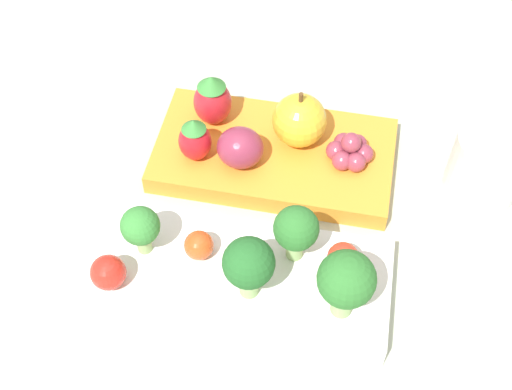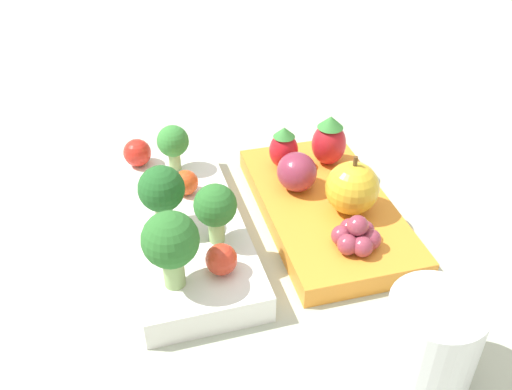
# 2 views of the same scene
# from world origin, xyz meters

# --- Properties ---
(ground_plane) EXTENTS (4.00, 4.00, 0.00)m
(ground_plane) POSITION_xyz_m (0.00, 0.00, 0.00)
(ground_plane) COLOR #ADB7A3
(bento_box_savoury) EXTENTS (0.23, 0.10, 0.02)m
(bento_box_savoury) POSITION_xyz_m (0.01, 0.06, 0.01)
(bento_box_savoury) COLOR white
(bento_box_savoury) RESTS_ON ground_plane
(bento_box_fruit) EXTENTS (0.21, 0.12, 0.02)m
(bento_box_fruit) POSITION_xyz_m (0.00, -0.07, 0.01)
(bento_box_fruit) COLOR orange
(bento_box_fruit) RESTS_ON ground_plane
(broccoli_floret_0) EXTENTS (0.03, 0.03, 0.05)m
(broccoli_floret_0) POSITION_xyz_m (0.08, 0.05, 0.05)
(broccoli_floret_0) COLOR #93B770
(broccoli_floret_0) RESTS_ON bento_box_savoury
(broccoli_floret_1) EXTENTS (0.04, 0.04, 0.06)m
(broccoli_floret_1) POSITION_xyz_m (0.00, 0.08, 0.06)
(broccoli_floret_1) COLOR #93B770
(broccoli_floret_1) RESTS_ON bento_box_savoury
(broccoli_floret_2) EXTENTS (0.03, 0.03, 0.05)m
(broccoli_floret_2) POSITION_xyz_m (-0.03, 0.04, 0.06)
(broccoli_floret_2) COLOR #93B770
(broccoli_floret_2) RESTS_ON bento_box_savoury
(broccoli_floret_3) EXTENTS (0.04, 0.04, 0.06)m
(broccoli_floret_3) POSITION_xyz_m (-0.07, 0.08, 0.06)
(broccoli_floret_3) COLOR #93B770
(broccoli_floret_3) RESTS_ON bento_box_savoury
(cherry_tomato_0) EXTENTS (0.02, 0.02, 0.02)m
(cherry_tomato_0) POSITION_xyz_m (0.04, 0.05, 0.04)
(cherry_tomato_0) COLOR #DB4C1E
(cherry_tomato_0) RESTS_ON bento_box_savoury
(cherry_tomato_1) EXTENTS (0.02, 0.02, 0.02)m
(cherry_tomato_1) POSITION_xyz_m (-0.07, 0.05, 0.04)
(cherry_tomato_1) COLOR red
(cherry_tomato_1) RESTS_ON bento_box_savoury
(cherry_tomato_2) EXTENTS (0.03, 0.03, 0.03)m
(cherry_tomato_2) POSITION_xyz_m (0.10, 0.08, 0.04)
(cherry_tomato_2) COLOR red
(cherry_tomato_2) RESTS_ON bento_box_savoury
(apple) EXTENTS (0.05, 0.05, 0.05)m
(apple) POSITION_xyz_m (-0.02, -0.08, 0.04)
(apple) COLOR gold
(apple) RESTS_ON bento_box_fruit
(strawberry_0) EXTENTS (0.03, 0.03, 0.04)m
(strawberry_0) POSITION_xyz_m (0.06, -0.05, 0.04)
(strawberry_0) COLOR red
(strawberry_0) RESTS_ON bento_box_fruit
(strawberry_1) EXTENTS (0.03, 0.03, 0.05)m
(strawberry_1) POSITION_xyz_m (0.06, -0.09, 0.04)
(strawberry_1) COLOR red
(strawberry_1) RESTS_ON bento_box_fruit
(plum) EXTENTS (0.04, 0.04, 0.04)m
(plum) POSITION_xyz_m (0.03, -0.05, 0.04)
(plum) COLOR #892D47
(plum) RESTS_ON bento_box_fruit
(grape_cluster) EXTENTS (0.04, 0.04, 0.03)m
(grape_cluster) POSITION_xyz_m (-0.06, -0.07, 0.03)
(grape_cluster) COLOR #93384C
(grape_cluster) RESTS_ON bento_box_fruit
(drinking_cup) EXTENTS (0.06, 0.06, 0.06)m
(drinking_cup) POSITION_xyz_m (-0.18, -0.06, 0.03)
(drinking_cup) COLOR silver
(drinking_cup) RESTS_ON ground_plane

